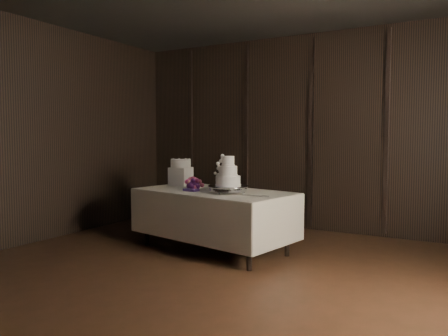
{
  "coord_description": "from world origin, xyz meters",
  "views": [
    {
      "loc": [
        2.13,
        -3.0,
        1.42
      ],
      "look_at": [
        -0.5,
        1.67,
        1.05
      ],
      "focal_mm": 35.0,
      "sensor_mm": 36.0,
      "label": 1
    }
  ],
  "objects_px": {
    "display_table": "(214,218)",
    "wedding_cake": "(226,174)",
    "cake_stand": "(228,189)",
    "small_cake": "(181,163)",
    "bouquet": "(193,185)",
    "box_pedestal": "(181,176)"
  },
  "relations": [
    {
      "from": "display_table",
      "to": "bouquet",
      "type": "bearing_deg",
      "value": -156.71
    },
    {
      "from": "wedding_cake",
      "to": "bouquet",
      "type": "bearing_deg",
      "value": 159.58
    },
    {
      "from": "box_pedestal",
      "to": "cake_stand",
      "type": "bearing_deg",
      "value": -23.98
    },
    {
      "from": "display_table",
      "to": "box_pedestal",
      "type": "bearing_deg",
      "value": 167.71
    },
    {
      "from": "display_table",
      "to": "wedding_cake",
      "type": "xyz_separation_m",
      "value": [
        0.25,
        -0.15,
        0.57
      ]
    },
    {
      "from": "wedding_cake",
      "to": "bouquet",
      "type": "distance_m",
      "value": 0.56
    },
    {
      "from": "wedding_cake",
      "to": "bouquet",
      "type": "xyz_separation_m",
      "value": [
        -0.52,
        0.09,
        -0.16
      ]
    },
    {
      "from": "display_table",
      "to": "cake_stand",
      "type": "relative_size",
      "value": 4.45
    },
    {
      "from": "display_table",
      "to": "small_cake",
      "type": "distance_m",
      "value": 1.02
    },
    {
      "from": "display_table",
      "to": "cake_stand",
      "type": "height_order",
      "value": "cake_stand"
    },
    {
      "from": "cake_stand",
      "to": "small_cake",
      "type": "xyz_separation_m",
      "value": [
        -1.0,
        0.44,
        0.26
      ]
    },
    {
      "from": "small_cake",
      "to": "wedding_cake",
      "type": "bearing_deg",
      "value": -25.26
    },
    {
      "from": "cake_stand",
      "to": "box_pedestal",
      "type": "relative_size",
      "value": 1.86
    },
    {
      "from": "display_table",
      "to": "bouquet",
      "type": "distance_m",
      "value": 0.49
    },
    {
      "from": "small_cake",
      "to": "cake_stand",
      "type": "bearing_deg",
      "value": -23.98
    },
    {
      "from": "bouquet",
      "to": "small_cake",
      "type": "relative_size",
      "value": 1.45
    },
    {
      "from": "cake_stand",
      "to": "box_pedestal",
      "type": "xyz_separation_m",
      "value": [
        -1.0,
        0.44,
        0.08
      ]
    },
    {
      "from": "bouquet",
      "to": "box_pedestal",
      "type": "xyz_separation_m",
      "value": [
        -0.45,
        0.37,
        0.06
      ]
    },
    {
      "from": "display_table",
      "to": "wedding_cake",
      "type": "bearing_deg",
      "value": -18.86
    },
    {
      "from": "wedding_cake",
      "to": "small_cake",
      "type": "relative_size",
      "value": 1.27
    },
    {
      "from": "wedding_cake",
      "to": "bouquet",
      "type": "height_order",
      "value": "wedding_cake"
    },
    {
      "from": "bouquet",
      "to": "box_pedestal",
      "type": "relative_size",
      "value": 1.56
    }
  ]
}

